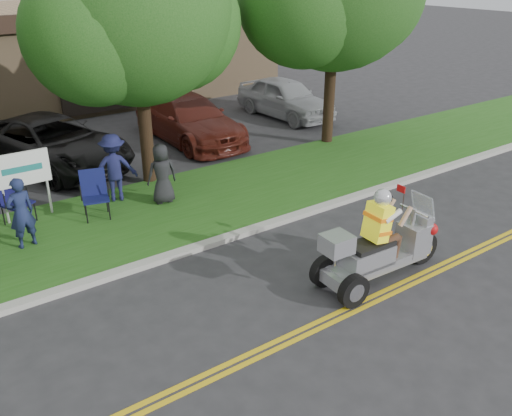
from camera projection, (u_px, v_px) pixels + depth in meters
ground at (299, 312)px, 9.71m from camera, size 120.00×120.00×0.00m
centerline_near at (320, 328)px, 9.27m from camera, size 60.00×0.10×0.01m
centerline_far at (314, 324)px, 9.39m from camera, size 60.00×0.10×0.01m
curb at (211, 243)px, 11.94m from camera, size 60.00×0.25×0.12m
grass_verge at (166, 210)px, 13.54m from camera, size 60.00×4.00×0.10m
commercial_building at (63, 52)px, 23.98m from camera, size 18.00×8.20×4.00m
tree_mid at (137, 18)px, 13.50m from camera, size 5.88×4.80×7.05m
business_sign at (23, 173)px, 12.55m from camera, size 1.25×0.06×1.75m
trike_scooter at (379, 250)px, 10.39m from camera, size 2.98×1.01×1.95m
lawn_chair_a at (94, 191)px, 12.87m from camera, size 0.73×0.75×1.14m
lawn_chair_b at (12, 197)px, 12.57m from camera, size 0.80×0.81×1.13m
spectator_adult_left at (21, 213)px, 11.41m from camera, size 0.63×0.47×1.57m
spectator_chair_a at (114, 168)px, 13.65m from camera, size 1.28×0.98×1.74m
spectator_chair_b at (162, 174)px, 13.54m from camera, size 0.81×0.59×1.53m
parked_car_mid at (52, 143)px, 16.16m from camera, size 4.19×6.01×1.52m
parked_car_right at (189, 119)px, 18.59m from camera, size 2.17×5.29×1.53m
parked_car_far_right at (285, 98)px, 21.44m from camera, size 2.04×4.61×1.54m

